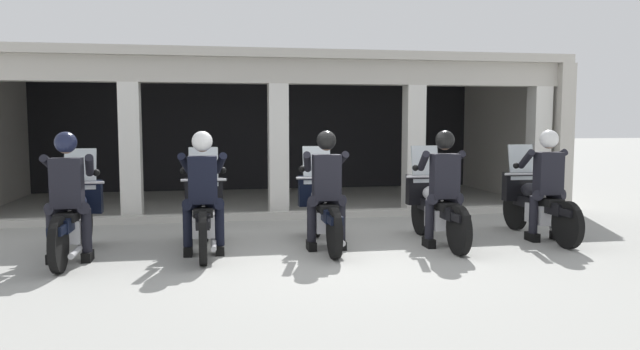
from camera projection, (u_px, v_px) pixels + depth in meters
ground_plane at (295, 214)px, 10.87m from camera, size 80.00×80.00×0.00m
station_building at (266, 110)px, 13.01m from camera, size 11.37×4.76×2.97m
kerb_strip at (282, 215)px, 10.35m from camera, size 10.87×0.24×0.12m
motorcycle_far_left at (74, 217)px, 7.46m from camera, size 0.62×2.04×1.35m
police_officer_far_left at (68, 185)px, 7.14m from camera, size 0.63×0.61×1.58m
motorcycle_left at (204, 213)px, 7.83m from camera, size 0.62×2.04×1.35m
police_officer_left at (203, 182)px, 7.51m from camera, size 0.63×0.61×1.58m
motorcycle_center at (322, 209)px, 8.15m from camera, size 0.62×2.04×1.35m
police_officer_center at (326, 180)px, 7.83m from camera, size 0.63×0.61×1.58m
motorcycle_right at (436, 207)px, 8.33m from camera, size 0.62×2.04×1.35m
police_officer_right at (444, 178)px, 8.01m from camera, size 0.63×0.61×1.58m
motorcycle_far_right at (535, 203)px, 8.73m from camera, size 0.62×2.04×1.35m
police_officer_far_right at (547, 175)px, 8.41m from camera, size 0.63×0.61×1.58m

